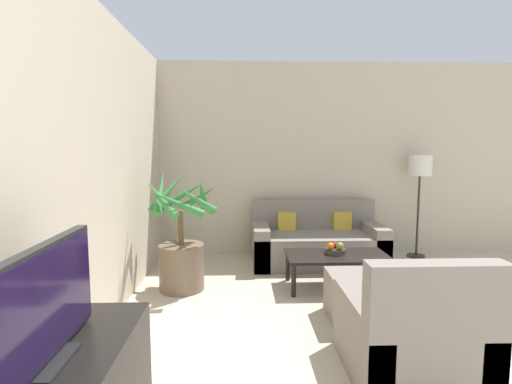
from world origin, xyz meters
name	(u,v)px	position (x,y,z in m)	size (l,w,h in m)	color
wall_back	(375,159)	(0.00, 5.83, 1.35)	(7.72, 0.06, 2.70)	beige
wall_left	(67,175)	(-3.09, 2.90, 1.35)	(0.06, 7.40, 2.70)	beige
television	(43,307)	(-2.73, 1.78, 0.89)	(0.18, 0.90, 0.51)	black
potted_palm	(181,247)	(-2.56, 4.38, 0.47)	(0.81, 0.82, 1.29)	brown
sofa_loveseat	(317,243)	(-0.93, 5.31, 0.27)	(1.69, 0.87, 0.80)	gray
floor_lamp	(420,172)	(0.52, 5.54, 1.19)	(0.31, 0.31, 1.42)	#2D2823
coffee_table	(337,258)	(-0.88, 4.37, 0.33)	(1.10, 0.60, 0.37)	black
fruit_bowl	(335,251)	(-0.89, 4.42, 0.40)	(0.23, 0.23, 0.06)	#42382D
apple_red	(335,245)	(-0.89, 4.45, 0.46)	(0.07, 0.07, 0.07)	red
apple_green	(340,246)	(-0.85, 4.37, 0.47)	(0.08, 0.08, 0.08)	olive
orange_fruit	(331,246)	(-0.95, 4.38, 0.46)	(0.07, 0.07, 0.07)	orange
armchair	(411,337)	(-0.79, 2.67, 0.28)	(0.82, 0.86, 0.88)	gray
ottoman	(365,297)	(-0.82, 3.56, 0.21)	(0.64, 0.54, 0.41)	gray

